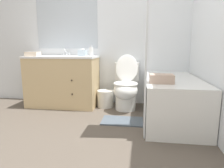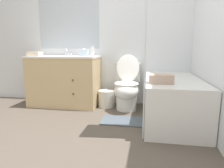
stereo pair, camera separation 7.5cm
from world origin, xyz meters
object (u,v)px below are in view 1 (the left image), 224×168
Objects in this scene: tissue_box at (83,53)px; bath_towel_folded at (162,79)px; toilet at (126,88)px; wastebasket at (105,99)px; hand_towel_folded at (33,54)px; bath_mat at (122,121)px; soap_dispenser at (91,51)px; sink_faucet at (66,53)px; bathtub at (171,99)px; vanity_cabinet at (63,81)px.

bath_towel_folded is (1.19, -0.84, -0.27)m from tissue_box.
toilet is 3.15× the size of wastebasket.
bath_mat is at bearing -18.19° from hand_towel_folded.
tissue_box reaches higher than hand_towel_folded.
soap_dispenser is (-0.56, 0.04, 0.57)m from toilet.
sink_faucet is 0.83× the size of soap_dispenser.
soap_dispenser is (-1.22, 0.41, 0.63)m from bathtub.
vanity_cabinet reaches higher than bath_towel_folded.
wastebasket is at bearing -1.31° from tissue_box.
toilet is 0.66m from bath_mat.
bath_towel_folded is at bearing -33.32° from sink_faucet.
soap_dispenser is at bearing -170.66° from wastebasket.
bathtub is at bearing -20.09° from sink_faucet.
soap_dispenser reaches higher than bath_towel_folded.
vanity_cabinet is 5.66× the size of hand_towel_folded.
wastebasket is 2.15× the size of tissue_box.
soap_dispenser is at bearing -15.85° from tissue_box.
bath_towel_folded is at bearing -45.56° from wastebasket.
hand_towel_folded reaches higher than wastebasket.
vanity_cabinet is at bearing -90.00° from sink_faucet.
hand_towel_folded is at bearing -177.35° from toilet.
sink_faucet is 1.05m from wastebasket.
soap_dispenser is (-0.22, -0.04, 0.78)m from wastebasket.
sink_faucet is 0.52× the size of bath_towel_folded.
bath_towel_folded is 0.49× the size of bath_mat.
soap_dispenser is at bearing 6.54° from hand_towel_folded.
vanity_cabinet is at bearing 177.12° from soap_dispenser.
vanity_cabinet reaches higher than bathtub.
tissue_box is 0.16m from soap_dispenser.
sink_faucet is 1.60m from bath_mat.
bath_mat is (0.56, -0.60, -0.91)m from soap_dispenser.
sink_faucet reaches higher than tissue_box.
vanity_cabinet is 0.80× the size of bathtub.
tissue_box is 1.31m from bath_mat.
tissue_box reaches higher than bath_mat.
bathtub is 11.30× the size of tissue_box.
soap_dispenser is (0.16, -0.04, 0.03)m from tissue_box.
tissue_box is (0.35, -0.17, 0.01)m from sink_faucet.
sink_faucet is 1.92m from bathtub.
tissue_box is at bearing 161.51° from bathtub.
vanity_cabinet is 1.78m from bathtub.
tissue_box is 1.48m from bath_towel_folded.
vanity_cabinet is 9.04× the size of tissue_box.
wastebasket is at bearing 0.83° from vanity_cabinet.
hand_towel_folded is at bearing 171.91° from bathtub.
bath_towel_folded is at bearing -115.65° from bathtub.
soap_dispenser reaches higher than bath_mat.
bathtub is at bearing -18.83° from soap_dispenser.
hand_towel_folded reaches higher than bath_mat.
hand_towel_folded is at bearing -172.93° from wastebasket.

